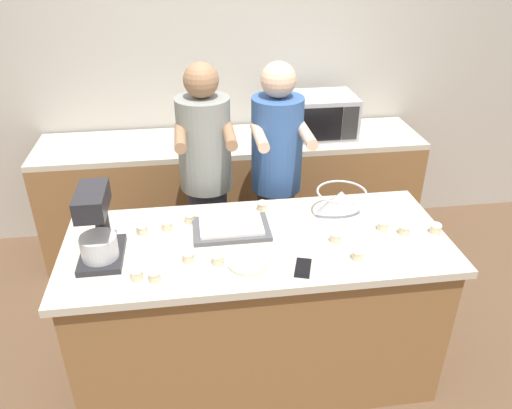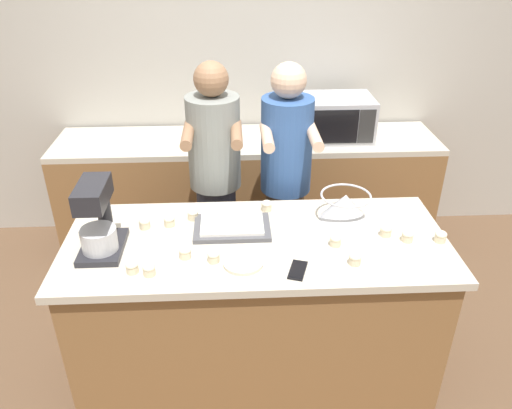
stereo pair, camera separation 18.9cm
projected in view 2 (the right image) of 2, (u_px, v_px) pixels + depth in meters
ground_plane at (256, 366)px, 2.94m from camera, size 16.00×16.00×0.00m
back_wall at (245, 66)px, 3.75m from camera, size 10.00×0.06×2.70m
island_counter at (256, 308)px, 2.72m from camera, size 1.93×0.81×0.89m
back_counter at (248, 193)px, 3.88m from camera, size 2.80×0.60×0.90m
person_left at (216, 186)px, 3.10m from camera, size 0.33×0.50×1.62m
person_right at (285, 184)px, 3.12m from camera, size 0.33×0.49×1.61m
stand_mixer at (98, 222)px, 2.35m from camera, size 0.20×0.30×0.36m
mixing_bowl at (345, 206)px, 2.64m from camera, size 0.27×0.27×0.15m
baking_tray at (232, 227)px, 2.58m from camera, size 0.39×0.26×0.04m
microwave_oven at (333, 118)px, 3.61m from camera, size 0.56×0.39×0.30m
cell_phone at (298, 270)px, 2.27m from camera, size 0.11×0.16×0.01m
small_plate at (243, 263)px, 2.32m from camera, size 0.19×0.19×0.02m
cupcake_0 at (149, 269)px, 2.24m from camera, size 0.06×0.06×0.06m
cupcake_1 at (386, 230)px, 2.52m from camera, size 0.06×0.06×0.06m
cupcake_2 at (408, 236)px, 2.48m from camera, size 0.06×0.06×0.06m
cupcake_3 at (441, 236)px, 2.48m from camera, size 0.06×0.06×0.06m
cupcake_4 at (267, 205)px, 2.75m from camera, size 0.06×0.06×0.06m
cupcake_5 at (193, 214)px, 2.67m from camera, size 0.06×0.06×0.06m
cupcake_6 at (132, 267)px, 2.25m from camera, size 0.06×0.06×0.06m
cupcake_7 at (214, 256)px, 2.33m from camera, size 0.06×0.06×0.06m
cupcake_8 at (335, 240)px, 2.45m from camera, size 0.06×0.06×0.06m
cupcake_9 at (169, 221)px, 2.61m from camera, size 0.06×0.06×0.06m
cupcake_10 at (185, 252)px, 2.36m from camera, size 0.06×0.06×0.06m
cupcake_11 at (145, 223)px, 2.59m from camera, size 0.06×0.06×0.06m
cupcake_12 at (355, 259)px, 2.31m from camera, size 0.06×0.06×0.06m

